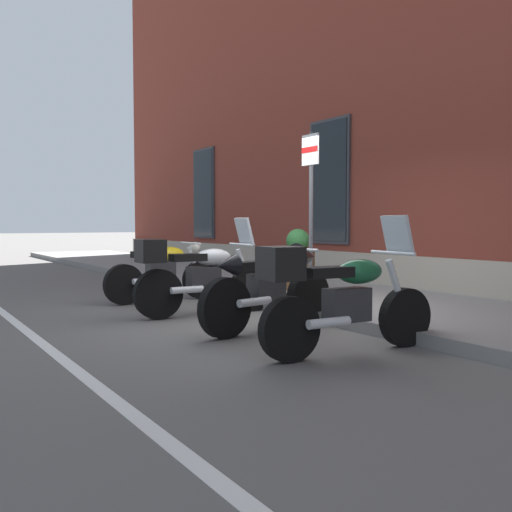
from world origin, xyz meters
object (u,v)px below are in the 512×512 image
at_px(motorcycle_black_sport, 274,283).
at_px(barrel_planter, 298,263).
at_px(motorcycle_yellow_naked, 165,272).
at_px(motorcycle_silver_touring, 200,275).
at_px(parking_sign, 311,192).
at_px(motorcycle_green_touring, 342,297).

relative_size(motorcycle_black_sport, barrel_planter, 1.98).
bearing_deg(motorcycle_yellow_naked, motorcycle_silver_touring, -6.13).
bearing_deg(parking_sign, motorcycle_green_touring, -32.07).
bearing_deg(motorcycle_black_sport, motorcycle_silver_touring, -169.90).
height_order(motorcycle_yellow_naked, barrel_planter, barrel_planter).
xyz_separation_m(motorcycle_green_touring, parking_sign, (-2.48, 1.55, 1.15)).
xyz_separation_m(motorcycle_silver_touring, barrel_planter, (-0.84, 2.29, 0.03)).
relative_size(motorcycle_yellow_naked, motorcycle_black_sport, 0.99).
relative_size(motorcycle_yellow_naked, barrel_planter, 1.95).
bearing_deg(barrel_planter, motorcycle_silver_touring, -69.77).
bearing_deg(motorcycle_silver_touring, motorcycle_yellow_naked, 173.87).
relative_size(motorcycle_silver_touring, motorcycle_green_touring, 1.04).
distance_m(motorcycle_yellow_naked, motorcycle_silver_touring, 1.59).
bearing_deg(motorcycle_green_touring, motorcycle_yellow_naked, 178.62).
height_order(motorcycle_black_sport, barrel_planter, barrel_planter).
height_order(motorcycle_silver_touring, parking_sign, parking_sign).
distance_m(motorcycle_black_sport, parking_sign, 2.08).
bearing_deg(barrel_planter, motorcycle_green_touring, -31.12).
xyz_separation_m(motorcycle_silver_touring, motorcycle_green_touring, (2.84, 0.06, 0.00)).
xyz_separation_m(motorcycle_yellow_naked, motorcycle_green_touring, (4.42, -0.11, 0.08)).
distance_m(motorcycle_yellow_naked, parking_sign, 2.72).
xyz_separation_m(motorcycle_yellow_naked, barrel_planter, (0.74, 2.12, 0.11)).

